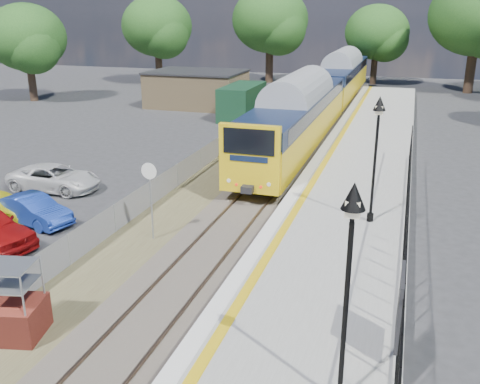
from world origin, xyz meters
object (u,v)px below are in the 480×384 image
at_px(train, 325,91).
at_px(brick_plinth, 15,303).
at_px(victorian_lamp_north, 377,131).
at_px(car_white, 54,178).
at_px(victorian_lamp_south, 350,246).
at_px(speed_sign, 150,188).
at_px(car_blue, 33,210).

bearing_deg(train, brick_plinth, -95.58).
height_order(victorian_lamp_north, car_white, victorian_lamp_north).
relative_size(victorian_lamp_south, brick_plinth, 2.15).
bearing_deg(train, speed_sign, -95.77).
height_order(victorian_lamp_north, train, victorian_lamp_north).
bearing_deg(speed_sign, brick_plinth, -91.72).
xyz_separation_m(car_blue, car_white, (-1.79, 3.89, 0.03)).
relative_size(victorian_lamp_south, car_white, 1.03).
distance_m(victorian_lamp_south, speed_sign, 11.39).
distance_m(speed_sign, car_blue, 5.60).
xyz_separation_m(train, car_white, (-9.67, -20.79, -1.72)).
bearing_deg(speed_sign, victorian_lamp_north, 18.88).
height_order(victorian_lamp_north, speed_sign, victorian_lamp_north).
height_order(car_blue, car_white, car_white).
distance_m(victorian_lamp_south, train, 33.09).
bearing_deg(speed_sign, car_blue, -177.69).
distance_m(victorian_lamp_south, victorian_lamp_north, 10.00).
bearing_deg(car_white, victorian_lamp_north, -97.10).
xyz_separation_m(train, speed_sign, (-2.50, -24.76, -0.23)).
distance_m(train, car_white, 22.99).
distance_m(speed_sign, car_white, 8.33).
height_order(victorian_lamp_north, brick_plinth, victorian_lamp_north).
height_order(victorian_lamp_south, speed_sign, victorian_lamp_south).
bearing_deg(train, victorian_lamp_north, -76.78).
xyz_separation_m(victorian_lamp_south, brick_plinth, (-8.58, 1.02, -3.27)).
bearing_deg(brick_plinth, victorian_lamp_south, -6.78).
relative_size(train, speed_sign, 13.36).
bearing_deg(train, car_white, -114.95).
bearing_deg(victorian_lamp_south, car_white, 142.17).
distance_m(train, brick_plinth, 31.73).
bearing_deg(victorian_lamp_south, car_blue, 149.47).
bearing_deg(speed_sign, victorian_lamp_south, -41.11).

